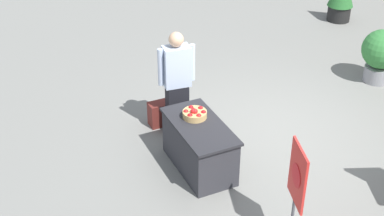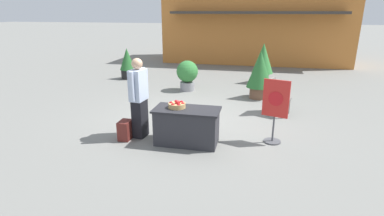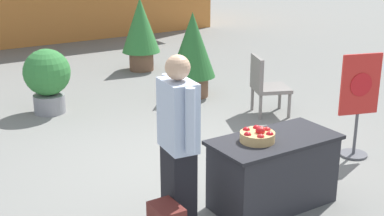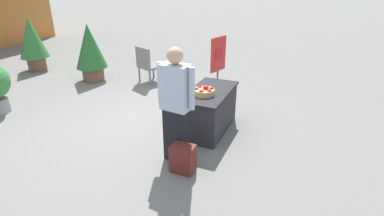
{
  "view_description": "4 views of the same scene",
  "coord_description": "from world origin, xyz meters",
  "px_view_note": "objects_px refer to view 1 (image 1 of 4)",
  "views": [
    {
      "loc": [
        6.03,
        -4.16,
        4.97
      ],
      "look_at": [
        0.1,
        -1.39,
        0.98
      ],
      "focal_mm": 50.0,
      "sensor_mm": 36.0,
      "label": 1
    },
    {
      "loc": [
        1.62,
        -7.02,
        2.69
      ],
      "look_at": [
        0.2,
        -0.62,
        0.55
      ],
      "focal_mm": 28.0,
      "sensor_mm": 36.0,
      "label": 2
    },
    {
      "loc": [
        -3.25,
        -5.23,
        2.79
      ],
      "look_at": [
        -0.33,
        -0.63,
        1.0
      ],
      "focal_mm": 50.0,
      "sensor_mm": 36.0,
      "label": 3
    },
    {
      "loc": [
        -4.42,
        -2.98,
        2.64
      ],
      "look_at": [
        -0.09,
        -1.14,
        0.54
      ],
      "focal_mm": 28.0,
      "sensor_mm": 36.0,
      "label": 4
    }
  ],
  "objects_px": {
    "person_visitor": "(177,82)",
    "backpack": "(159,114)",
    "apple_basket": "(195,114)",
    "poster_board": "(296,191)",
    "display_table": "(199,146)",
    "potted_plant_far_left": "(381,53)"
  },
  "relations": [
    {
      "from": "person_visitor",
      "to": "backpack",
      "type": "xyz_separation_m",
      "value": [
        -0.27,
        -0.22,
        -0.69
      ]
    },
    {
      "from": "apple_basket",
      "to": "backpack",
      "type": "xyz_separation_m",
      "value": [
        -1.15,
        -0.12,
        -0.62
      ]
    },
    {
      "from": "backpack",
      "to": "poster_board",
      "type": "relative_size",
      "value": 0.31
    },
    {
      "from": "apple_basket",
      "to": "backpack",
      "type": "height_order",
      "value": "apple_basket"
    },
    {
      "from": "person_visitor",
      "to": "backpack",
      "type": "distance_m",
      "value": 0.77
    },
    {
      "from": "apple_basket",
      "to": "backpack",
      "type": "relative_size",
      "value": 0.85
    },
    {
      "from": "display_table",
      "to": "backpack",
      "type": "xyz_separation_m",
      "value": [
        -1.36,
        -0.1,
        -0.18
      ]
    },
    {
      "from": "display_table",
      "to": "potted_plant_far_left",
      "type": "relative_size",
      "value": 1.3
    },
    {
      "from": "poster_board",
      "to": "potted_plant_far_left",
      "type": "xyz_separation_m",
      "value": [
        -2.8,
        3.88,
        -0.14
      ]
    },
    {
      "from": "display_table",
      "to": "potted_plant_far_left",
      "type": "bearing_deg",
      "value": 103.29
    },
    {
      "from": "person_visitor",
      "to": "display_table",
      "type": "bearing_deg",
      "value": -0.0
    },
    {
      "from": "display_table",
      "to": "person_visitor",
      "type": "xyz_separation_m",
      "value": [
        -1.09,
        0.12,
        0.51
      ]
    },
    {
      "from": "display_table",
      "to": "person_visitor",
      "type": "relative_size",
      "value": 0.78
    },
    {
      "from": "backpack",
      "to": "poster_board",
      "type": "distance_m",
      "value": 3.23
    },
    {
      "from": "display_table",
      "to": "backpack",
      "type": "relative_size",
      "value": 3.26
    },
    {
      "from": "poster_board",
      "to": "potted_plant_far_left",
      "type": "height_order",
      "value": "poster_board"
    },
    {
      "from": "apple_basket",
      "to": "backpack",
      "type": "distance_m",
      "value": 1.31
    },
    {
      "from": "poster_board",
      "to": "potted_plant_far_left",
      "type": "distance_m",
      "value": 4.79
    },
    {
      "from": "apple_basket",
      "to": "display_table",
      "type": "bearing_deg",
      "value": -6.09
    },
    {
      "from": "potted_plant_far_left",
      "to": "person_visitor",
      "type": "bearing_deg",
      "value": -90.99
    },
    {
      "from": "person_visitor",
      "to": "potted_plant_far_left",
      "type": "bearing_deg",
      "value": 95.52
    },
    {
      "from": "backpack",
      "to": "poster_board",
      "type": "height_order",
      "value": "poster_board"
    }
  ]
}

